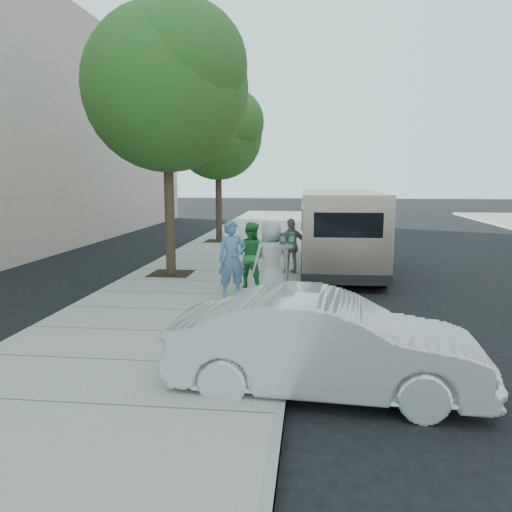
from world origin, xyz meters
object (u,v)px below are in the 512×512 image
object	(u,v)px
sedan	(325,344)
tree_far	(219,131)
person_striped_polo	(291,246)
person_gray_shirt	(271,260)
parking_meter	(287,253)
person_green_shirt	(251,255)
tree_near	(168,82)
person_officer	(232,259)
van	(339,229)

from	to	relation	value
sedan	tree_far	bearing A→B (deg)	19.69
tree_far	person_striped_polo	xyz separation A→B (m)	(3.45, -7.19, -3.93)
person_gray_shirt	person_striped_polo	distance (m)	3.14
parking_meter	person_gray_shirt	bearing A→B (deg)	126.87
person_green_shirt	tree_far	bearing A→B (deg)	-56.21
tree_far	person_gray_shirt	size ratio (longest dim) A/B	3.55
tree_near	sedan	distance (m)	9.83
tree_near	person_green_shirt	world-z (taller)	tree_near
person_green_shirt	person_gray_shirt	bearing A→B (deg)	137.91
person_officer	person_striped_polo	distance (m)	3.34
tree_far	person_striped_polo	distance (m)	8.89
person_officer	person_gray_shirt	xyz separation A→B (m)	(0.92, -0.03, 0.01)
tree_near	person_striped_polo	size ratio (longest dim) A/B	4.65
sedan	person_officer	bearing A→B (deg)	27.30
person_officer	person_gray_shirt	size ratio (longest dim) A/B	0.99
parking_meter	sedan	world-z (taller)	parking_meter
sedan	person_gray_shirt	world-z (taller)	person_gray_shirt
parking_meter	person_striped_polo	xyz separation A→B (m)	(-0.05, 3.55, -0.34)
tree_near	van	distance (m)	6.68
van	person_officer	world-z (taller)	van
person_officer	person_green_shirt	distance (m)	1.11
tree_far	person_striped_polo	bearing A→B (deg)	-64.34
van	sedan	size ratio (longest dim) A/B	1.60
tree_far	person_striped_polo	world-z (taller)	tree_far
van	person_officer	xyz separation A→B (m)	(-2.67, -4.43, -0.27)
person_gray_shirt	person_officer	bearing A→B (deg)	-28.71
tree_near	person_striped_polo	bearing A→B (deg)	6.77
parking_meter	person_striped_polo	size ratio (longest dim) A/B	0.98
parking_meter	person_gray_shirt	size ratio (longest dim) A/B	0.87
person_striped_polo	person_green_shirt	bearing A→B (deg)	41.73
person_officer	person_gray_shirt	bearing A→B (deg)	-20.33
person_green_shirt	person_striped_polo	bearing A→B (deg)	-96.35
tree_far	parking_meter	world-z (taller)	tree_far
tree_far	sedan	bearing A→B (deg)	-74.19
parking_meter	sedan	distance (m)	4.39
tree_near	sedan	xyz separation A→B (m)	(4.25, -7.42, -4.85)
tree_near	person_green_shirt	size ratio (longest dim) A/B	4.45
van	person_striped_polo	xyz separation A→B (m)	(-1.42, -1.34, -0.37)
van	person_striped_polo	bearing A→B (deg)	-137.80
person_green_shirt	person_officer	bearing A→B (deg)	92.38
parking_meter	person_green_shirt	world-z (taller)	person_green_shirt
sedan	person_green_shirt	distance (m)	6.06
tree_far	van	xyz separation A→B (m)	(4.87, -5.85, -3.56)
tree_near	parking_meter	distance (m)	6.34
sedan	person_officer	xyz separation A→B (m)	(-2.05, 4.74, 0.36)
parking_meter	tree_near	bearing A→B (deg)	133.40
van	person_officer	size ratio (longest dim) A/B	3.76
person_officer	tree_far	bearing A→B (deg)	83.39
tree_near	van	size ratio (longest dim) A/B	1.10
van	person_green_shirt	world-z (taller)	van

